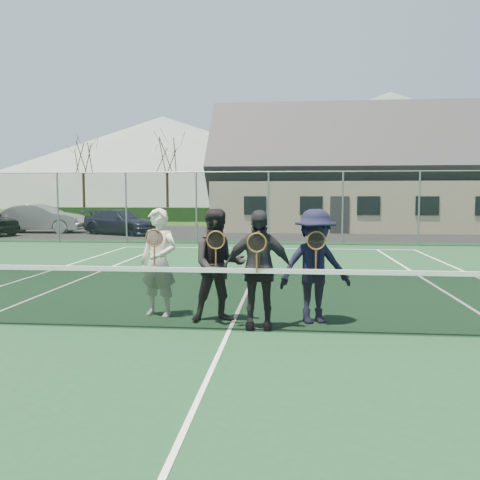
% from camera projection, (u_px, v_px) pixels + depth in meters
% --- Properties ---
extents(ground, '(220.00, 220.00, 0.00)m').
position_uv_depth(ground, '(273.00, 233.00, 27.37)').
color(ground, '#274117').
rests_on(ground, ground).
extents(court_surface, '(30.00, 30.00, 0.02)m').
position_uv_depth(court_surface, '(229.00, 332.00, 7.54)').
color(court_surface, '#14381E').
rests_on(court_surface, ground).
extents(tarmac_carpark, '(40.00, 12.00, 0.01)m').
position_uv_depth(tarmac_carpark, '(200.00, 233.00, 27.76)').
color(tarmac_carpark, black).
rests_on(tarmac_carpark, ground).
extents(hedge_row, '(40.00, 1.20, 1.10)m').
position_uv_depth(hedge_row, '(279.00, 215.00, 39.22)').
color(hedge_row, black).
rests_on(hedge_row, ground).
extents(hill_west, '(110.00, 110.00, 18.00)m').
position_uv_depth(hill_west, '(163.00, 161.00, 103.39)').
color(hill_west, slate).
rests_on(hill_west, ground).
extents(hill_centre, '(120.00, 120.00, 22.00)m').
position_uv_depth(hill_centre, '(389.00, 149.00, 98.80)').
color(hill_centre, '#516157').
rests_on(hill_centre, ground).
extents(car_b, '(4.78, 1.91, 1.55)m').
position_uv_depth(car_b, '(41.00, 219.00, 27.79)').
color(car_b, '#969A9F').
rests_on(car_b, ground).
extents(car_c, '(4.78, 3.50, 1.29)m').
position_uv_depth(car_c, '(121.00, 222.00, 26.47)').
color(car_c, '#181B31').
rests_on(car_c, ground).
extents(court_markings, '(11.03, 23.83, 0.01)m').
position_uv_depth(court_markings, '(229.00, 331.00, 7.54)').
color(court_markings, white).
rests_on(court_markings, court_surface).
extents(tennis_net, '(11.68, 0.08, 1.10)m').
position_uv_depth(tennis_net, '(229.00, 297.00, 7.50)').
color(tennis_net, slate).
rests_on(tennis_net, ground).
extents(perimeter_fence, '(30.07, 0.07, 3.02)m').
position_uv_depth(perimeter_fence, '(268.00, 208.00, 20.79)').
color(perimeter_fence, slate).
rests_on(perimeter_fence, ground).
extents(clubhouse, '(15.60, 8.20, 7.70)m').
position_uv_depth(clubhouse, '(342.00, 163.00, 30.59)').
color(clubhouse, beige).
rests_on(clubhouse, ground).
extents(tree_a, '(3.20, 3.20, 7.77)m').
position_uv_depth(tree_a, '(83.00, 149.00, 41.32)').
color(tree_a, '#382114').
rests_on(tree_a, ground).
extents(tree_b, '(3.20, 3.20, 7.77)m').
position_uv_depth(tree_b, '(167.00, 149.00, 40.64)').
color(tree_b, '#321C12').
rests_on(tree_b, ground).
extents(tree_c, '(3.20, 3.20, 7.77)m').
position_uv_depth(tree_c, '(305.00, 147.00, 39.56)').
color(tree_c, '#3C2715').
rests_on(tree_c, ground).
extents(tree_d, '(3.20, 3.20, 7.77)m').
position_uv_depth(tree_d, '(437.00, 146.00, 38.58)').
color(tree_d, '#362213').
rests_on(tree_d, ground).
extents(player_a, '(0.75, 0.60, 1.80)m').
position_uv_depth(player_a, '(159.00, 262.00, 8.45)').
color(player_a, silver).
rests_on(player_a, court_surface).
extents(player_b, '(1.03, 0.90, 1.80)m').
position_uv_depth(player_b, '(218.00, 265.00, 8.07)').
color(player_b, black).
rests_on(player_b, court_surface).
extents(player_c, '(1.07, 0.52, 1.80)m').
position_uv_depth(player_c, '(258.00, 269.00, 7.65)').
color(player_c, '#222227').
rests_on(player_c, court_surface).
extents(player_d, '(1.32, 1.00, 1.80)m').
position_uv_depth(player_d, '(315.00, 266.00, 7.97)').
color(player_d, black).
rests_on(player_d, court_surface).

